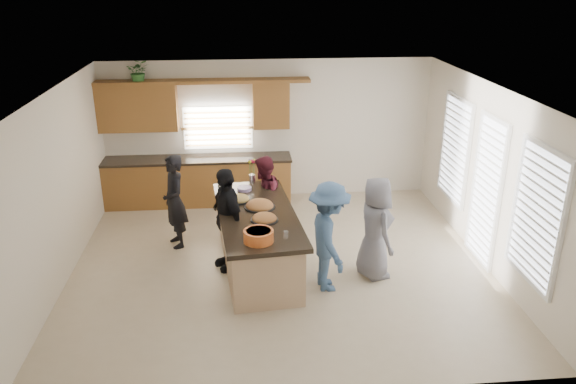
{
  "coord_description": "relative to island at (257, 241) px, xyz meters",
  "views": [
    {
      "loc": [
        -0.58,
        -7.92,
        4.36
      ],
      "look_at": [
        0.15,
        0.21,
        1.15
      ],
      "focal_mm": 35.0,
      "sensor_mm": 36.0,
      "label": 1
    }
  ],
  "objects": [
    {
      "name": "floor",
      "position": [
        0.36,
        0.08,
        -0.45
      ],
      "size": [
        6.5,
        6.5,
        0.0
      ],
      "primitive_type": "plane",
      "color": "beige",
      "rests_on": "ground"
    },
    {
      "name": "plate_stack",
      "position": [
        -0.17,
        0.95,
        0.52
      ],
      "size": [
        0.24,
        0.24,
        0.05
      ],
      "primitive_type": "cylinder",
      "color": "#AC8ECE",
      "rests_on": "island"
    },
    {
      "name": "woman_left_mid",
      "position": [
        0.16,
        1.07,
        0.29
      ],
      "size": [
        0.71,
        0.83,
        1.48
      ],
      "primitive_type": "imported",
      "rotation": [
        0.0,
        0.0,
        -1.81
      ],
      "color": "#5A1B27",
      "rests_on": "ground"
    },
    {
      "name": "clear_cup",
      "position": [
        0.36,
        -0.93,
        0.55
      ],
      "size": [
        0.07,
        0.07,
        0.1
      ],
      "primitive_type": "cylinder",
      "color": "white",
      "rests_on": "island"
    },
    {
      "name": "room_shell",
      "position": [
        0.36,
        0.08,
        1.45
      ],
      "size": [
        6.52,
        6.02,
        2.81
      ],
      "color": "silver",
      "rests_on": "ground"
    },
    {
      "name": "platter_back",
      "position": [
        -0.26,
        0.48,
        0.52
      ],
      "size": [
        0.37,
        0.37,
        0.15
      ],
      "color": "black",
      "rests_on": "island"
    },
    {
      "name": "island",
      "position": [
        0.0,
        0.0,
        0.0
      ],
      "size": [
        1.41,
        2.8,
        0.95
      ],
      "rotation": [
        0.0,
        0.0,
        0.1
      ],
      "color": "tan",
      "rests_on": "ground"
    },
    {
      "name": "platter_front",
      "position": [
        0.1,
        -0.32,
        0.52
      ],
      "size": [
        0.41,
        0.41,
        0.17
      ],
      "color": "black",
      "rests_on": "island"
    },
    {
      "name": "woman_left_back",
      "position": [
        -1.34,
        0.92,
        0.35
      ],
      "size": [
        0.57,
        0.68,
        1.6
      ],
      "primitive_type": "imported",
      "rotation": [
        0.0,
        0.0,
        -1.21
      ],
      "color": "black",
      "rests_on": "ground"
    },
    {
      "name": "woman_right_back",
      "position": [
        1.01,
        -0.69,
        0.37
      ],
      "size": [
        0.71,
        1.12,
        1.64
      ],
      "primitive_type": "imported",
      "rotation": [
        0.0,
        0.0,
        1.67
      ],
      "color": "#3E5E87",
      "rests_on": "ground"
    },
    {
      "name": "platter_mid",
      "position": [
        0.05,
        0.17,
        0.53
      ],
      "size": [
        0.48,
        0.48,
        0.19
      ],
      "color": "black",
      "rests_on": "island"
    },
    {
      "name": "salad_bowl",
      "position": [
        -0.01,
        -1.0,
        0.59
      ],
      "size": [
        0.41,
        0.41,
        0.16
      ],
      "color": "orange",
      "rests_on": "island"
    },
    {
      "name": "flower_vase",
      "position": [
        -0.03,
        1.25,
        0.74
      ],
      "size": [
        0.14,
        0.14,
        0.43
      ],
      "color": "silver",
      "rests_on": "island"
    },
    {
      "name": "woman_left_front",
      "position": [
        -0.46,
        0.07,
        0.37
      ],
      "size": [
        0.75,
        1.04,
        1.65
      ],
      "primitive_type": "imported",
      "rotation": [
        0.0,
        0.0,
        -1.17
      ],
      "color": "black",
      "rests_on": "ground"
    },
    {
      "name": "potted_plant",
      "position": [
        -2.06,
        2.9,
        2.17
      ],
      "size": [
        0.43,
        0.38,
        0.45
      ],
      "primitive_type": "imported",
      "rotation": [
        0.0,
        0.0,
        0.08
      ],
      "color": "#35712D",
      "rests_on": "back_cabinetry"
    },
    {
      "name": "woman_right_front",
      "position": [
        1.75,
        -0.39,
        0.34
      ],
      "size": [
        0.66,
        0.87,
        1.59
      ],
      "primitive_type": "imported",
      "rotation": [
        0.0,
        0.0,
        1.79
      ],
      "color": "slate",
      "rests_on": "ground"
    },
    {
      "name": "back_cabinetry",
      "position": [
        -1.11,
        2.81,
        0.46
      ],
      "size": [
        4.08,
        0.66,
        2.46
      ],
      "color": "brown",
      "rests_on": "ground"
    },
    {
      "name": "right_wall_glazing",
      "position": [
        3.58,
        -0.05,
        0.89
      ],
      "size": [
        0.06,
        4.0,
        2.25
      ],
      "color": "white",
      "rests_on": "ground"
    }
  ]
}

